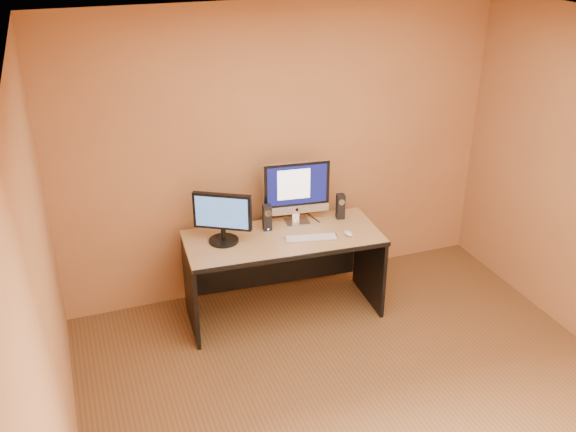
{
  "coord_description": "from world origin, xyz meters",
  "views": [
    {
      "loc": [
        -1.79,
        -3.02,
        3.25
      ],
      "look_at": [
        -0.18,
        1.36,
        0.99
      ],
      "focal_mm": 40.0,
      "sensor_mm": 36.0,
      "label": 1
    }
  ],
  "objects": [
    {
      "name": "floor",
      "position": [
        0.0,
        0.0,
        0.0
      ],
      "size": [
        4.0,
        4.0,
        0.0
      ],
      "primitive_type": "plane",
      "color": "brown",
      "rests_on": "ground"
    },
    {
      "name": "walls",
      "position": [
        0.0,
        0.0,
        1.3
      ],
      "size": [
        4.0,
        4.0,
        2.6
      ],
      "primitive_type": null,
      "color": "#AC7445",
      "rests_on": "ground"
    },
    {
      "name": "ceiling",
      "position": [
        0.0,
        0.0,
        2.6
      ],
      "size": [
        4.0,
        4.0,
        0.0
      ],
      "primitive_type": "plane",
      "color": "white",
      "rests_on": "walls"
    },
    {
      "name": "desk",
      "position": [
        -0.18,
        1.46,
        0.38
      ],
      "size": [
        1.68,
        0.83,
        0.76
      ],
      "primitive_type": null,
      "rotation": [
        0.0,
        0.0,
        -0.07
      ],
      "color": "#AB7C55",
      "rests_on": "ground"
    },
    {
      "name": "imac",
      "position": [
        0.03,
        1.68,
        1.04
      ],
      "size": [
        0.61,
        0.28,
        0.56
      ],
      "primitive_type": null,
      "rotation": [
        0.0,
        0.0,
        -0.12
      ],
      "color": "#BCBDC1",
      "rests_on": "desk"
    },
    {
      "name": "second_monitor",
      "position": [
        -0.67,
        1.55,
        0.97
      ],
      "size": [
        0.55,
        0.46,
        0.43
      ],
      "primitive_type": null,
      "rotation": [
        0.0,
        0.0,
        -0.54
      ],
      "color": "black",
      "rests_on": "desk"
    },
    {
      "name": "speaker_left",
      "position": [
        -0.27,
        1.63,
        0.87
      ],
      "size": [
        0.08,
        0.08,
        0.23
      ],
      "primitive_type": null,
      "rotation": [
        0.0,
        0.0,
        -0.09
      ],
      "color": "black",
      "rests_on": "desk"
    },
    {
      "name": "speaker_right",
      "position": [
        0.41,
        1.62,
        0.87
      ],
      "size": [
        0.08,
        0.09,
        0.23
      ],
      "primitive_type": null,
      "rotation": [
        0.0,
        0.0,
        -0.18
      ],
      "color": "black",
      "rests_on": "desk"
    },
    {
      "name": "keyboard",
      "position": [
        0.02,
        1.34,
        0.77
      ],
      "size": [
        0.46,
        0.21,
        0.02
      ],
      "primitive_type": "cube",
      "rotation": [
        0.0,
        0.0,
        -0.22
      ],
      "color": "silver",
      "rests_on": "desk"
    },
    {
      "name": "mouse",
      "position": [
        0.34,
        1.29,
        0.78
      ],
      "size": [
        0.07,
        0.11,
        0.04
      ],
      "primitive_type": "ellipsoid",
      "rotation": [
        0.0,
        0.0,
        0.1
      ],
      "color": "silver",
      "rests_on": "desk"
    },
    {
      "name": "cable_a",
      "position": [
        0.19,
        1.71,
        0.76
      ],
      "size": [
        0.05,
        0.22,
        0.01
      ],
      "primitive_type": "cylinder",
      "rotation": [
        1.57,
        0.0,
        0.17
      ],
      "color": "black",
      "rests_on": "desk"
    },
    {
      "name": "cable_b",
      "position": [
        -0.01,
        1.76,
        0.76
      ],
      "size": [
        0.07,
        0.18,
        0.01
      ],
      "primitive_type": "cylinder",
      "rotation": [
        1.57,
        0.0,
        -0.34
      ],
      "color": "black",
      "rests_on": "desk"
    }
  ]
}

